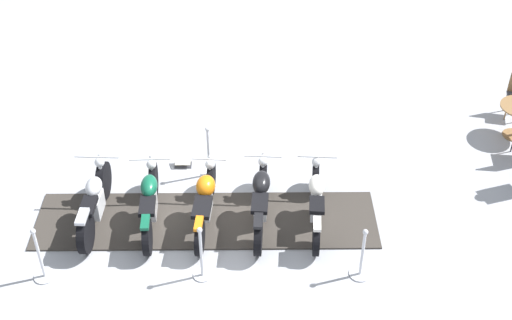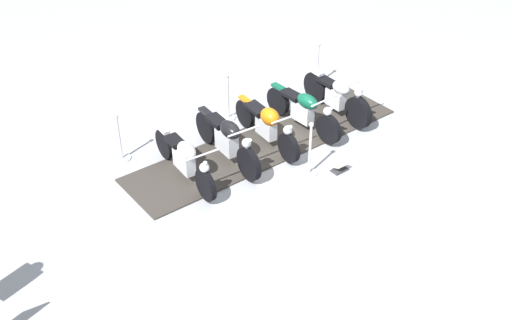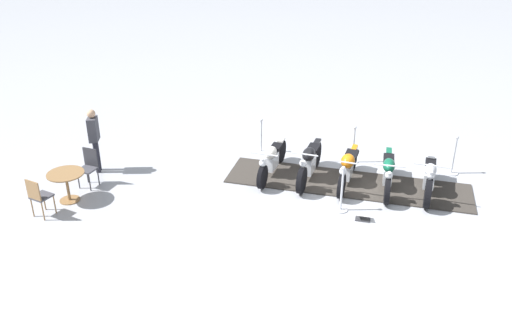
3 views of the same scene
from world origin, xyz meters
TOP-DOWN VIEW (x-y plane):
  - ground_plane at (0.00, 0.00)m, footprint 80.00×80.00m
  - display_platform at (0.00, 0.00)m, footprint 6.26×3.27m
  - motorcycle_cream at (1.85, 0.64)m, footprint 0.83×2.19m
  - motorcycle_black at (0.92, 0.33)m, footprint 0.81×2.20m
  - motorcycle_copper at (-0.01, 0.03)m, footprint 0.76×2.16m
  - motorcycle_forest at (-0.94, -0.27)m, footprint 0.99×2.08m
  - motorcycle_chrome at (-1.86, -0.58)m, footprint 0.87×2.07m
  - stanchion_left_front at (2.87, -0.46)m, footprint 0.35×0.35m
  - stanchion_left_rear at (-2.07, -2.05)m, footprint 0.36×0.36m
  - stanchion_right_mid at (-0.40, 1.26)m, footprint 0.33×0.33m
  - stanchion_left_mid at (0.40, -1.26)m, footprint 0.31×0.31m
  - info_placard at (-1.01, 1.37)m, footprint 0.38×0.30m

SIDE VIEW (x-z plane):
  - ground_plane at x=0.00m, z-range 0.00..0.00m
  - display_platform at x=0.00m, z-range 0.00..0.03m
  - info_placard at x=-1.01m, z-range -0.03..0.15m
  - stanchion_left_front at x=2.87m, z-range -0.21..0.81m
  - stanchion_left_rear at x=-2.07m, z-range -0.22..0.86m
  - stanchion_left_mid at x=0.40m, z-range -0.18..0.90m
  - stanchion_right_mid at x=-0.40m, z-range -0.20..0.94m
  - motorcycle_cream at x=1.85m, z-range 0.02..0.92m
  - motorcycle_chrome at x=-1.86m, z-range -0.04..0.99m
  - motorcycle_forest at x=-0.94m, z-range 0.02..0.95m
  - motorcycle_copper at x=-0.01m, z-range 0.04..0.94m
  - motorcycle_black at x=0.92m, z-range 0.02..1.00m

